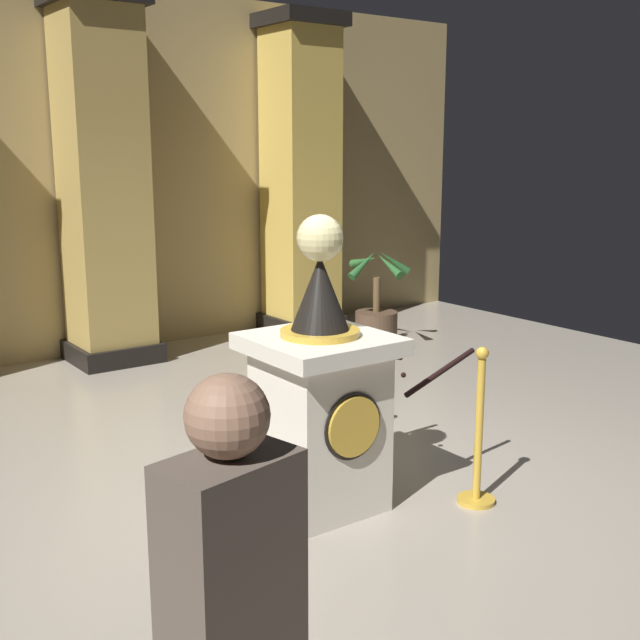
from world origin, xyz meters
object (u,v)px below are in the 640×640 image
at_px(stanchion_near, 478,450).
at_px(stanchion_far, 338,403).
at_px(potted_palm_right, 376,318).
at_px(pedestal_clock, 320,399).

height_order(stanchion_near, stanchion_far, stanchion_near).
distance_m(stanchion_far, potted_palm_right, 3.17).
relative_size(stanchion_near, stanchion_far, 1.03).
relative_size(pedestal_clock, stanchion_far, 1.85).
height_order(stanchion_far, potted_palm_right, potted_palm_right).
height_order(pedestal_clock, potted_palm_right, pedestal_clock).
bearing_deg(pedestal_clock, stanchion_far, 46.51).
xyz_separation_m(stanchion_near, potted_palm_right, (2.11, 3.53, -0.03)).
xyz_separation_m(stanchion_near, stanchion_far, (-0.12, 1.28, -0.01)).
bearing_deg(stanchion_far, pedestal_clock, -133.49).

